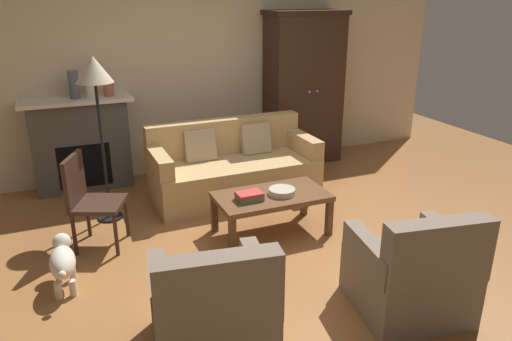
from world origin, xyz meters
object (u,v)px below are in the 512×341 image
at_px(book_stack, 249,196).
at_px(fruit_bowl, 282,191).
at_px(fireplace, 81,144).
at_px(mantel_vase_slate, 74,85).
at_px(armoire, 303,88).
at_px(couch, 233,169).
at_px(mantel_vase_terracotta, 109,88).
at_px(mantel_vase_cream, 90,86).
at_px(coffee_table, 271,199).
at_px(dog, 63,261).
at_px(armchair_near_right, 412,275).
at_px(armchair_near_left, 213,313).
at_px(floor_lamp, 95,79).
at_px(side_chair_wooden, 88,196).

bearing_deg(book_stack, fruit_bowl, 0.95).
distance_m(fireplace, mantel_vase_slate, 0.71).
xyz_separation_m(armoire, couch, (-1.35, -0.82, -0.71)).
xyz_separation_m(couch, mantel_vase_terracotta, (-1.22, 0.88, 0.89)).
xyz_separation_m(mantel_vase_slate, mantel_vase_cream, (0.18, 0.00, -0.02)).
distance_m(fireplace, coffee_table, 2.55).
xyz_separation_m(fruit_bowl, dog, (-2.05, -0.18, -0.20)).
xyz_separation_m(fruit_bowl, mantel_vase_cream, (-1.52, 2.00, 0.81)).
relative_size(coffee_table, armchair_near_right, 1.24).
bearing_deg(mantel_vase_cream, coffee_table, -53.94).
xyz_separation_m(armchair_near_left, floor_lamp, (-0.37, 2.40, 1.17)).
height_order(mantel_vase_cream, mantel_vase_terracotta, mantel_vase_cream).
height_order(armchair_near_left, armchair_near_right, same).
relative_size(mantel_vase_slate, armchair_near_left, 0.36).
relative_size(fruit_bowl, mantel_vase_slate, 0.82).
distance_m(armoire, coffee_table, 2.42).
relative_size(mantel_vase_cream, armchair_near_left, 0.31).
xyz_separation_m(armchair_near_right, dog, (-2.37, 1.36, -0.07)).
xyz_separation_m(fireplace, couch, (1.60, -0.89, -0.25)).
bearing_deg(coffee_table, armoire, 54.68).
relative_size(mantel_vase_cream, floor_lamp, 0.16).
height_order(fireplace, coffee_table, fireplace).
distance_m(book_stack, floor_lamp, 1.88).
relative_size(armoire, side_chair_wooden, 2.29).
height_order(floor_lamp, dog, floor_lamp).
relative_size(armoire, dog, 3.58).
bearing_deg(fireplace, fruit_bowl, -49.93).
bearing_deg(armchair_near_right, dog, 150.20).
relative_size(fruit_bowl, book_stack, 1.07).
xyz_separation_m(armoire, side_chair_wooden, (-3.01, -1.47, -0.52)).
distance_m(coffee_table, armchair_near_right, 1.63).
bearing_deg(mantel_vase_terracotta, armchair_near_left, -87.48).
height_order(mantel_vase_slate, mantel_vase_cream, mantel_vase_slate).
relative_size(mantel_vase_slate, mantel_vase_cream, 1.17).
distance_m(mantel_vase_cream, floor_lamp, 1.01).
relative_size(fireplace, fruit_bowl, 4.83).
distance_m(fireplace, mantel_vase_cream, 0.71).
distance_m(armoire, armchair_near_right, 3.67).
xyz_separation_m(fireplace, coffee_table, (1.61, -1.98, -0.20)).
bearing_deg(mantel_vase_cream, mantel_vase_slate, 180.00).
bearing_deg(mantel_vase_slate, armchair_near_left, -81.12).
distance_m(fruit_bowl, mantel_vase_terracotta, 2.51).
height_order(mantel_vase_slate, mantel_vase_terracotta, mantel_vase_slate).
xyz_separation_m(book_stack, mantel_vase_slate, (-1.35, 2.01, 0.82)).
distance_m(mantel_vase_slate, mantel_vase_cream, 0.18).
bearing_deg(armchair_near_left, mantel_vase_cream, 95.89).
relative_size(mantel_vase_slate, mantel_vase_terracotta, 1.74).
bearing_deg(mantel_vase_slate, floor_lamp, -81.00).
xyz_separation_m(couch, dog, (-1.95, -1.30, -0.07)).
bearing_deg(armchair_near_right, coffee_table, 104.85).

